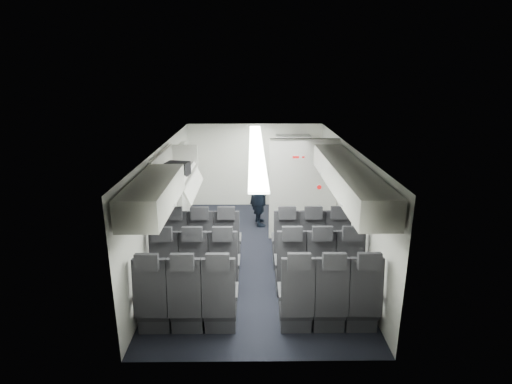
{
  "coord_description": "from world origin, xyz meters",
  "views": [
    {
      "loc": [
        -0.08,
        -7.1,
        3.46
      ],
      "look_at": [
        0.0,
        0.4,
        1.15
      ],
      "focal_mm": 28.0,
      "sensor_mm": 36.0,
      "label": 1
    }
  ],
  "objects_px": {
    "seat_row_mid": "(257,271)",
    "boarding_door": "(183,185)",
    "seat_row_front": "(257,247)",
    "flight_attendant": "(260,187)",
    "seat_row_rear": "(258,303)",
    "carry_on_bag": "(178,169)",
    "galley_unit": "(292,173)"
  },
  "relations": [
    {
      "from": "galley_unit",
      "to": "boarding_door",
      "type": "height_order",
      "value": "galley_unit"
    },
    {
      "from": "seat_row_mid",
      "to": "seat_row_rear",
      "type": "distance_m",
      "value": 0.9
    },
    {
      "from": "boarding_door",
      "to": "flight_attendant",
      "type": "bearing_deg",
      "value": 1.79
    },
    {
      "from": "seat_row_rear",
      "to": "flight_attendant",
      "type": "bearing_deg",
      "value": 88.57
    },
    {
      "from": "seat_row_rear",
      "to": "carry_on_bag",
      "type": "bearing_deg",
      "value": 124.77
    },
    {
      "from": "galley_unit",
      "to": "carry_on_bag",
      "type": "height_order",
      "value": "carry_on_bag"
    },
    {
      "from": "seat_row_front",
      "to": "boarding_door",
      "type": "bearing_deg",
      "value": 128.16
    },
    {
      "from": "seat_row_front",
      "to": "seat_row_rear",
      "type": "height_order",
      "value": "same"
    },
    {
      "from": "seat_row_mid",
      "to": "carry_on_bag",
      "type": "bearing_deg",
      "value": 142.0
    },
    {
      "from": "seat_row_front",
      "to": "galley_unit",
      "type": "height_order",
      "value": "galley_unit"
    },
    {
      "from": "seat_row_mid",
      "to": "seat_row_rear",
      "type": "relative_size",
      "value": 1.0
    },
    {
      "from": "seat_row_rear",
      "to": "carry_on_bag",
      "type": "height_order",
      "value": "carry_on_bag"
    },
    {
      "from": "seat_row_rear",
      "to": "flight_attendant",
      "type": "xyz_separation_m",
      "value": [
        0.1,
        3.94,
        0.48
      ]
    },
    {
      "from": "boarding_door",
      "to": "galley_unit",
      "type": "bearing_deg",
      "value": 24.28
    },
    {
      "from": "seat_row_rear",
      "to": "galley_unit",
      "type": "height_order",
      "value": "galley_unit"
    },
    {
      "from": "seat_row_front",
      "to": "boarding_door",
      "type": "distance_m",
      "value": 2.71
    },
    {
      "from": "seat_row_front",
      "to": "boarding_door",
      "type": "xyz_separation_m",
      "value": [
        -1.64,
        2.09,
        0.55
      ]
    },
    {
      "from": "seat_row_front",
      "to": "seat_row_mid",
      "type": "xyz_separation_m",
      "value": [
        0.0,
        -0.9,
        0.0
      ]
    },
    {
      "from": "flight_attendant",
      "to": "carry_on_bag",
      "type": "height_order",
      "value": "carry_on_bag"
    },
    {
      "from": "carry_on_bag",
      "to": "flight_attendant",
      "type": "bearing_deg",
      "value": 66.04
    },
    {
      "from": "seat_row_mid",
      "to": "galley_unit",
      "type": "bearing_deg",
      "value": 77.12
    },
    {
      "from": "galley_unit",
      "to": "seat_row_front",
      "type": "bearing_deg",
      "value": -106.28
    },
    {
      "from": "seat_row_mid",
      "to": "boarding_door",
      "type": "distance_m",
      "value": 3.45
    },
    {
      "from": "seat_row_front",
      "to": "flight_attendant",
      "type": "relative_size",
      "value": 1.88
    },
    {
      "from": "seat_row_front",
      "to": "flight_attendant",
      "type": "distance_m",
      "value": 2.2
    },
    {
      "from": "seat_row_rear",
      "to": "boarding_door",
      "type": "height_order",
      "value": "boarding_door"
    },
    {
      "from": "carry_on_bag",
      "to": "boarding_door",
      "type": "bearing_deg",
      "value": 110.74
    },
    {
      "from": "boarding_door",
      "to": "seat_row_front",
      "type": "bearing_deg",
      "value": -51.84
    },
    {
      "from": "flight_attendant",
      "to": "seat_row_rear",
      "type": "bearing_deg",
      "value": 168.61
    },
    {
      "from": "galley_unit",
      "to": "seat_row_mid",
      "type": "bearing_deg",
      "value": -102.88
    },
    {
      "from": "flight_attendant",
      "to": "boarding_door",
      "type": "bearing_deg",
      "value": 81.83
    },
    {
      "from": "galley_unit",
      "to": "boarding_door",
      "type": "distance_m",
      "value": 2.84
    }
  ]
}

